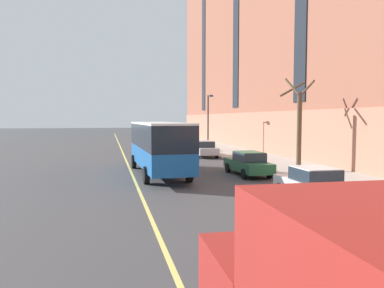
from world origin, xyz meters
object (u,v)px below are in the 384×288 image
(parked_car_green_4, at_px, (188,144))
(fire_hydrant, at_px, (194,144))
(city_bus, at_px, (159,144))
(parked_car_silver_1, at_px, (203,149))
(street_tree_mid_block, at_px, (299,124))
(street_lamp, at_px, (209,116))
(parked_car_green_5, at_px, (248,163))
(parked_car_white_0, at_px, (313,184))

(parked_car_green_4, height_order, fire_hydrant, parked_car_green_4)
(city_bus, height_order, parked_car_silver_1, city_bus)
(street_tree_mid_block, height_order, street_lamp, street_tree_mid_block)
(street_lamp, distance_m, fire_hydrant, 7.79)
(parked_car_silver_1, distance_m, parked_car_green_5, 12.19)
(parked_car_white_0, bearing_deg, parked_car_green_5, 89.92)
(parked_car_green_4, relative_size, parked_car_green_5, 0.92)
(city_bus, bearing_deg, parked_car_green_5, -14.76)
(city_bus, bearing_deg, street_lamp, 63.80)
(street_tree_mid_block, bearing_deg, parked_car_green_5, -166.62)
(city_bus, relative_size, parked_car_green_4, 2.45)
(parked_car_white_0, xyz_separation_m, fire_hydrant, (1.83, 31.77, -0.29))
(city_bus, distance_m, parked_car_white_0, 11.04)
(parked_car_green_4, xyz_separation_m, street_tree_mid_block, (4.12, -17.40, 2.56))
(parked_car_silver_1, xyz_separation_m, parked_car_green_5, (-0.12, -12.19, -0.00))
(parked_car_silver_1, height_order, parked_car_green_4, same)
(city_bus, xyz_separation_m, parked_car_green_4, (5.62, 16.88, -1.23))
(city_bus, xyz_separation_m, street_lamp, (7.57, 15.37, 1.95))
(city_bus, xyz_separation_m, parked_car_green_5, (5.65, -1.49, -1.23))
(parked_car_green_4, bearing_deg, city_bus, -108.41)
(city_bus, distance_m, street_lamp, 17.25)
(street_lamp, bearing_deg, parked_car_white_0, -94.44)
(city_bus, height_order, street_tree_mid_block, street_tree_mid_block)
(city_bus, relative_size, street_tree_mid_block, 1.71)
(city_bus, bearing_deg, parked_car_green_4, 71.59)
(city_bus, relative_size, parked_car_silver_1, 2.30)
(parked_car_white_0, relative_size, street_tree_mid_block, 0.67)
(parked_car_silver_1, xyz_separation_m, street_tree_mid_block, (3.96, -11.22, 2.56))
(street_lamp, height_order, fire_hydrant, street_lamp)
(parked_car_green_5, bearing_deg, street_tree_mid_block, 13.38)
(parked_car_green_4, distance_m, street_lamp, 4.01)
(fire_hydrant, bearing_deg, parked_car_green_5, -94.35)
(street_tree_mid_block, bearing_deg, city_bus, 176.96)
(parked_car_silver_1, distance_m, parked_car_green_4, 6.18)
(parked_car_white_0, bearing_deg, street_tree_mid_block, 65.26)
(street_lamp, bearing_deg, parked_car_silver_1, -111.00)
(parked_car_white_0, height_order, parked_car_green_4, same)
(parked_car_green_4, bearing_deg, parked_car_white_0, -89.96)
(street_lamp, bearing_deg, parked_car_green_5, -96.48)
(parked_car_green_4, bearing_deg, parked_car_green_5, -89.90)
(parked_car_silver_1, bearing_deg, parked_car_green_4, 91.41)
(city_bus, bearing_deg, fire_hydrant, 71.53)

